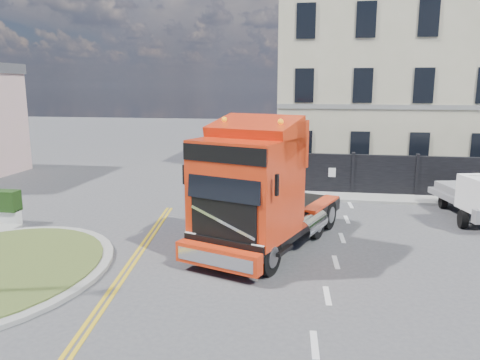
# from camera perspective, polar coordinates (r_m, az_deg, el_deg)

# --- Properties ---
(ground) EXTENTS (120.00, 120.00, 0.00)m
(ground) POSITION_cam_1_polar(r_m,az_deg,el_deg) (15.34, 0.34, -8.78)
(ground) COLOR #424244
(ground) RESTS_ON ground
(hoarding_fence) EXTENTS (18.80, 0.25, 2.00)m
(hoarding_fence) POSITION_cam_1_polar(r_m,az_deg,el_deg) (23.97, 19.66, 0.44)
(hoarding_fence) COLOR black
(hoarding_fence) RESTS_ON ground
(georgian_building) EXTENTS (12.30, 10.30, 12.80)m
(georgian_building) POSITION_cam_1_polar(r_m,az_deg,el_deg) (30.92, 16.87, 11.84)
(georgian_building) COLOR beige
(georgian_building) RESTS_ON ground
(pavement_far) EXTENTS (20.00, 1.60, 0.12)m
(pavement_far) POSITION_cam_1_polar(r_m,az_deg,el_deg) (23.20, 18.53, -2.21)
(pavement_far) COLOR gray
(pavement_far) RESTS_ON ground
(truck) EXTENTS (4.88, 7.57, 4.25)m
(truck) POSITION_cam_1_polar(r_m,az_deg,el_deg) (14.84, 2.11, -1.80)
(truck) COLOR black
(truck) RESTS_ON ground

